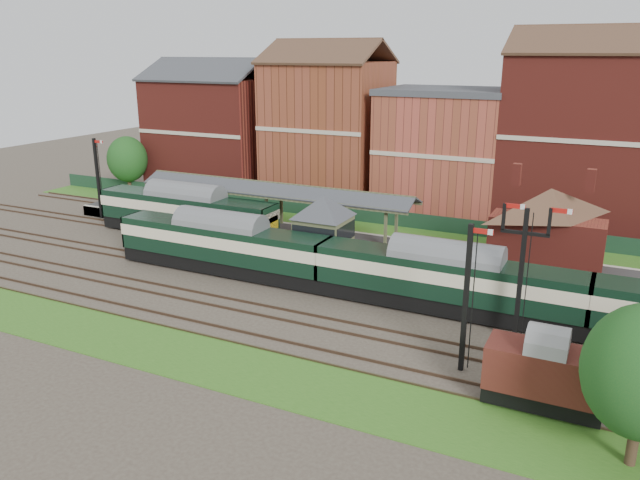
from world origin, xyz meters
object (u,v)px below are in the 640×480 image
at_px(signal_box, 323,233).
at_px(semaphore_bracket, 522,267).
at_px(dmu_train, 445,279).
at_px(goods_van_a, 544,373).
at_px(platform_railcar, 186,211).

height_order(signal_box, semaphore_bracket, semaphore_bracket).
xyz_separation_m(dmu_train, goods_van_a, (7.14, -9.00, -0.46)).
bearing_deg(platform_railcar, goods_van_a, -25.54).
distance_m(signal_box, dmu_train, 10.68).
distance_m(signal_box, semaphore_bracket, 16.16).
bearing_deg(platform_railcar, dmu_train, -14.41).
height_order(semaphore_bracket, platform_railcar, semaphore_bracket).
relative_size(signal_box, goods_van_a, 1.13).
distance_m(semaphore_bracket, platform_railcar, 31.60).
height_order(signal_box, dmu_train, signal_box).
relative_size(semaphore_bracket, dmu_train, 0.16).
distance_m(signal_box, platform_railcar, 15.53).
height_order(platform_railcar, goods_van_a, platform_railcar).
xyz_separation_m(signal_box, goods_van_a, (17.28, -12.25, -1.35)).
bearing_deg(platform_railcar, signal_box, -12.10).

